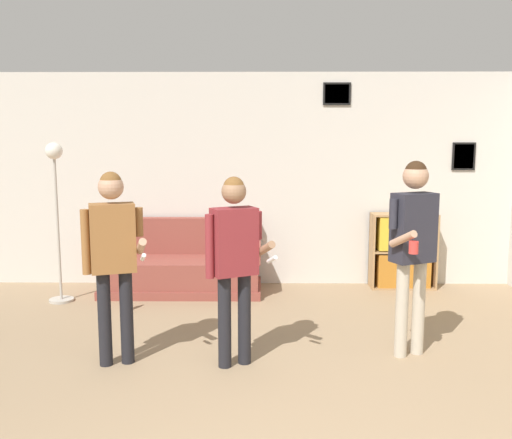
% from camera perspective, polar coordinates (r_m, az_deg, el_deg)
% --- Properties ---
extents(wall_back, '(8.33, 0.08, 2.70)m').
position_cam_1_polar(wall_back, '(7.32, 2.45, 3.97)').
color(wall_back, beige).
rests_on(wall_back, ground_plane).
extents(couch, '(1.94, 0.80, 0.88)m').
position_cam_1_polar(couch, '(7.13, -7.38, -4.85)').
color(couch, brown).
rests_on(couch, ground_plane).
extents(bookshelf, '(0.81, 0.30, 0.95)m').
position_cam_1_polar(bookshelf, '(7.44, 14.49, -3.07)').
color(bookshelf, '#A87F51').
rests_on(bookshelf, ground_plane).
extents(floor_lamp, '(0.28, 0.28, 1.84)m').
position_cam_1_polar(floor_lamp, '(6.86, -19.36, 2.35)').
color(floor_lamp, '#ADA89E').
rests_on(floor_lamp, ground_plane).
extents(person_player_foreground_left, '(0.56, 0.41, 1.63)m').
position_cam_1_polar(person_player_foreground_left, '(4.84, -14.10, -2.83)').
color(person_player_foreground_left, black).
rests_on(person_player_foreground_left, ground_plane).
extents(person_player_foreground_center, '(0.58, 0.38, 1.59)m').
position_cam_1_polar(person_player_foreground_center, '(4.68, -2.19, -3.31)').
color(person_player_foreground_center, black).
rests_on(person_player_foreground_center, ground_plane).
extents(person_watcher_holding_cup, '(0.46, 0.54, 1.71)m').
position_cam_1_polar(person_watcher_holding_cup, '(5.06, 15.46, -1.73)').
color(person_watcher_holding_cup, '#B7AD99').
rests_on(person_watcher_holding_cup, ground_plane).
extents(bottle_on_floor, '(0.06, 0.06, 0.26)m').
position_cam_1_polar(bottle_on_floor, '(6.52, -12.62, -7.97)').
color(bottle_on_floor, brown).
rests_on(bottle_on_floor, ground_plane).
extents(drinking_cup, '(0.08, 0.08, 0.11)m').
position_cam_1_polar(drinking_cup, '(7.32, 13.74, 1.00)').
color(drinking_cup, white).
rests_on(drinking_cup, bookshelf).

